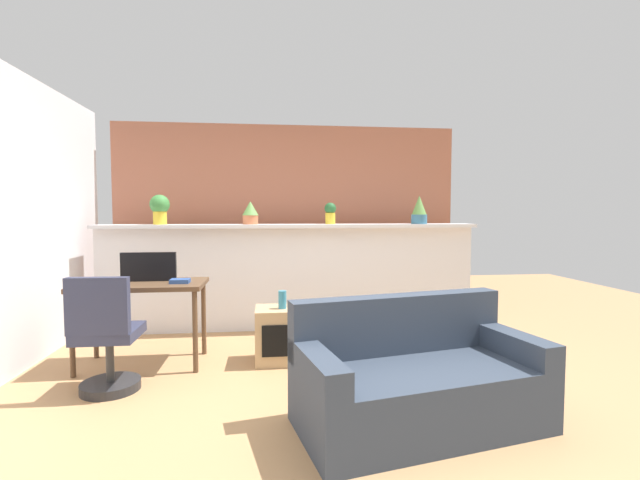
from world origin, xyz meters
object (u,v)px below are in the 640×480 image
potted_plant_1 (250,212)px  vase_on_shelf (282,300)px  potted_plant_2 (330,213)px  couch (417,381)px  office_chair (106,343)px  side_cube_shelf (277,335)px  tv_monitor (149,267)px  potted_plant_3 (419,210)px  potted_plant_0 (160,208)px  desk (142,292)px  book_on_desk (180,281)px

potted_plant_1 → vase_on_shelf: bearing=-74.0°
potted_plant_1 → potted_plant_2: bearing=0.7°
couch → office_chair: bearing=161.4°
side_cube_shelf → tv_monitor: bearing=173.4°
potted_plant_2 → potted_plant_3: 1.07m
potted_plant_0 → potted_plant_3: bearing=-0.5°
potted_plant_0 → desk: size_ratio=0.31×
tv_monitor → book_on_desk: size_ratio=2.95×
potted_plant_1 → vase_on_shelf: (0.33, -1.15, -0.80)m
potted_plant_1 → book_on_desk: potted_plant_1 is taller
desk → couch: 2.52m
desk → couch: couch is taller
potted_plant_2 → potted_plant_1: bearing=-179.3°
desk → potted_plant_3: bearing=19.5°
potted_plant_3 → tv_monitor: (-2.88, -0.96, -0.52)m
office_chair → side_cube_shelf: office_chair is taller
potted_plant_1 → potted_plant_3: (2.00, -0.03, 0.03)m
desk → tv_monitor: 0.23m
potted_plant_3 → vase_on_shelf: (-1.67, -1.12, -0.82)m
office_chair → book_on_desk: bearing=51.7°
side_cube_shelf → potted_plant_3: bearing=32.4°
potted_plant_0 → potted_plant_1: size_ratio=1.27×
side_cube_shelf → vase_on_shelf: (0.05, -0.03, 0.33)m
office_chair → vase_on_shelf: size_ratio=5.56×
potted_plant_3 → side_cube_shelf: 2.34m
potted_plant_1 → office_chair: size_ratio=0.29×
tv_monitor → potted_plant_0: bearing=97.2°
potted_plant_0 → potted_plant_1: potted_plant_0 is taller
potted_plant_2 → vase_on_shelf: potted_plant_2 is taller
tv_monitor → book_on_desk: tv_monitor is taller
tv_monitor → potted_plant_3: bearing=18.3°
book_on_desk → couch: (1.74, -1.29, -0.49)m
tv_monitor → book_on_desk: 0.36m
desk → tv_monitor: bearing=62.8°
potted_plant_3 → tv_monitor: bearing=-161.7°
potted_plant_0 → office_chair: potted_plant_0 is taller
office_chair → side_cube_shelf: size_ratio=1.82×
potted_plant_1 → desk: (-0.92, -1.07, -0.71)m
potted_plant_0 → couch: (2.17, -2.42, -1.15)m
office_chair → potted_plant_0: bearing=89.6°
desk → office_chair: size_ratio=1.21×
vase_on_shelf → potted_plant_2: bearing=62.5°
tv_monitor → side_cube_shelf: size_ratio=0.98×
potted_plant_0 → couch: size_ratio=0.20×
office_chair → vase_on_shelf: office_chair is taller
potted_plant_2 → potted_plant_3: potted_plant_3 is taller
desk → couch: bearing=-33.1°
potted_plant_1 → potted_plant_2: size_ratio=1.05×
potted_plant_1 → office_chair: potted_plant_1 is taller
couch → desk: bearing=146.9°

